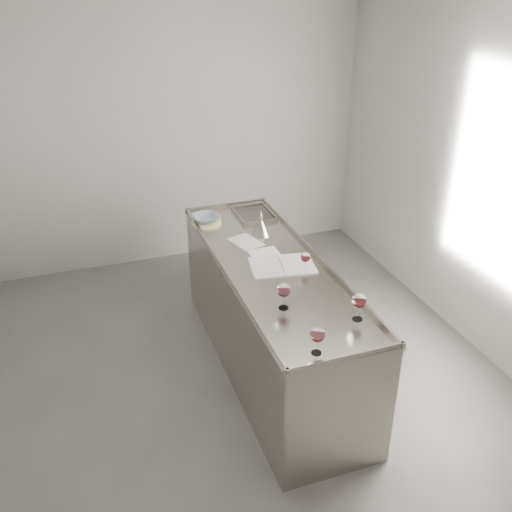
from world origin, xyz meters
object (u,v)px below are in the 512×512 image
object	(u,v)px
counter	(271,317)
wine_glass_middle	(284,291)
wine_glass_small	(306,258)
wine_funnel	(261,228)
wine_glass_left	(317,335)
wine_glass_right	(359,301)
ceramic_bowl	(206,218)
notebook	(282,266)

from	to	relation	value
counter	wine_glass_middle	size ratio (longest dim) A/B	13.11
wine_glass_middle	wine_glass_small	world-z (taller)	wine_glass_middle
wine_glass_small	wine_funnel	world-z (taller)	wine_funnel
wine_glass_left	wine_glass_right	world-z (taller)	wine_glass_right
wine_glass_left	ceramic_bowl	xyz separation A→B (m)	(-0.13, 1.96, -0.07)
wine_glass_right	wine_funnel	xyz separation A→B (m)	(-0.16, 1.36, -0.07)
counter	notebook	xyz separation A→B (m)	(0.06, -0.05, 0.47)
counter	wine_glass_right	size ratio (longest dim) A/B	12.89
wine_glass_left	wine_glass_right	size ratio (longest dim) A/B	0.93
wine_glass_right	ceramic_bowl	xyz separation A→B (m)	(-0.52, 1.73, -0.08)
wine_glass_left	notebook	xyz separation A→B (m)	(0.20, 1.03, -0.12)
wine_glass_small	wine_glass_left	bearing A→B (deg)	-109.91
wine_glass_middle	wine_funnel	size ratio (longest dim) A/B	0.84
wine_glass_middle	ceramic_bowl	size ratio (longest dim) A/B	0.78
wine_glass_right	notebook	distance (m)	0.83
wine_glass_middle	wine_glass_right	distance (m)	0.48
wine_glass_left	ceramic_bowl	bearing A→B (deg)	93.87
wine_glass_small	notebook	bearing A→B (deg)	141.15
notebook	wine_glass_small	bearing A→B (deg)	-29.38
counter	wine_glass_small	xyz separation A→B (m)	(0.20, -0.16, 0.57)
wine_glass_right	counter	bearing A→B (deg)	106.60
wine_glass_right	notebook	xyz separation A→B (m)	(-0.19, 0.80, -0.13)
counter	wine_glass_right	distance (m)	1.07
wine_glass_small	wine_glass_right	bearing A→B (deg)	-85.39
wine_glass_middle	ceramic_bowl	bearing A→B (deg)	95.18
wine_glass_small	ceramic_bowl	world-z (taller)	wine_glass_small
wine_glass_middle	ceramic_bowl	world-z (taller)	wine_glass_middle
wine_glass_middle	wine_glass_right	world-z (taller)	wine_glass_right
wine_glass_left	wine_glass_middle	world-z (taller)	wine_glass_middle
counter	wine_glass_small	size ratio (longest dim) A/B	16.52
wine_funnel	ceramic_bowl	bearing A→B (deg)	134.26
ceramic_bowl	notebook	bearing A→B (deg)	-70.29
ceramic_bowl	wine_funnel	size ratio (longest dim) A/B	1.08
wine_glass_small	wine_funnel	xyz separation A→B (m)	(-0.10, 0.67, -0.04)
counter	ceramic_bowl	xyz separation A→B (m)	(-0.27, 0.88, 0.52)
wine_glass_middle	counter	bearing A→B (deg)	76.42
counter	ceramic_bowl	bearing A→B (deg)	107.05
counter	wine_funnel	xyz separation A→B (m)	(0.09, 0.51, 0.54)
wine_glass_small	ceramic_bowl	xyz separation A→B (m)	(-0.47, 1.04, -0.05)
wine_glass_left	wine_glass_small	size ratio (longest dim) A/B	1.19
wine_funnel	wine_glass_small	bearing A→B (deg)	-81.03
wine_glass_left	wine_glass_middle	xyz separation A→B (m)	(-0.00, 0.51, 0.01)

